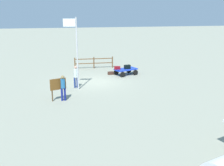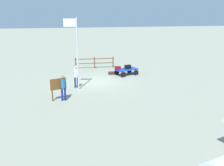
% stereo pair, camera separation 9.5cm
% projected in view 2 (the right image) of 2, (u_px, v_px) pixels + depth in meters
% --- Properties ---
extents(ground_plane, '(120.00, 120.00, 0.00)m').
position_uv_depth(ground_plane, '(97.00, 82.00, 22.88)').
color(ground_plane, gray).
extents(luggage_cart, '(2.30, 1.83, 0.59)m').
position_uv_depth(luggage_cart, '(126.00, 70.00, 25.02)').
color(luggage_cart, blue).
rests_on(luggage_cart, ground).
extents(suitcase_maroon, '(0.61, 0.42, 0.27)m').
position_uv_depth(suitcase_maroon, '(118.00, 68.00, 24.76)').
color(suitcase_maroon, maroon).
rests_on(suitcase_maroon, luggage_cart).
extents(suitcase_grey, '(0.60, 0.41, 0.36)m').
position_uv_depth(suitcase_grey, '(128.00, 67.00, 24.92)').
color(suitcase_grey, black).
rests_on(suitcase_grey, luggage_cart).
extents(suitcase_olive, '(0.59, 0.39, 0.27)m').
position_uv_depth(suitcase_olive, '(111.00, 73.00, 25.27)').
color(suitcase_olive, '#432A21').
rests_on(suitcase_olive, ground).
extents(worker_lead, '(0.34, 0.32, 1.76)m').
position_uv_depth(worker_lead, '(63.00, 86.00, 18.09)').
color(worker_lead, navy).
rests_on(worker_lead, ground).
extents(worker_trailing, '(0.34, 0.34, 1.74)m').
position_uv_depth(worker_trailing, '(76.00, 75.00, 21.00)').
color(worker_trailing, navy).
rests_on(worker_trailing, ground).
extents(flagpole, '(0.99, 0.19, 5.42)m').
position_uv_depth(flagpole, '(76.00, 48.00, 19.93)').
color(flagpole, silver).
rests_on(flagpole, ground).
extents(signboard, '(1.05, 0.46, 1.52)m').
position_uv_depth(signboard, '(58.00, 86.00, 18.18)').
color(signboard, '#4C3319').
rests_on(signboard, ground).
extents(wooden_fence, '(3.99, 0.13, 1.16)m').
position_uv_depth(wooden_fence, '(94.00, 62.00, 27.70)').
color(wooden_fence, brown).
rests_on(wooden_fence, ground).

